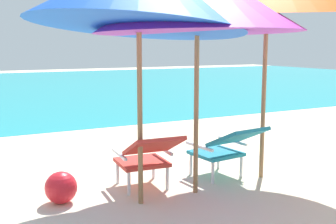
# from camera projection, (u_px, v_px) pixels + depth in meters

# --- Properties ---
(ground_plane) EXTENTS (40.00, 40.00, 0.00)m
(ground_plane) POSITION_uv_depth(u_px,v_px,m) (90.00, 125.00, 8.27)
(ground_plane) COLOR beige
(ocean_band) EXTENTS (40.00, 18.00, 0.01)m
(ocean_band) POSITION_uv_depth(u_px,v_px,m) (24.00, 87.00, 15.84)
(ocean_band) COLOR teal
(ocean_band) RESTS_ON ground_plane
(lounge_chair_left) EXTENTS (0.59, 0.91, 0.68)m
(lounge_chair_left) POSITION_uv_depth(u_px,v_px,m) (147.00, 155.00, 4.45)
(lounge_chair_left) COLOR red
(lounge_chair_left) RESTS_ON ground_plane
(lounge_chair_right) EXTENTS (0.63, 0.93, 0.68)m
(lounge_chair_right) POSITION_uv_depth(u_px,v_px,m) (226.00, 146.00, 4.85)
(lounge_chair_right) COLOR teal
(lounge_chair_right) RESTS_ON ground_plane
(beach_ball) EXTENTS (0.32, 0.32, 0.32)m
(beach_ball) POSITION_uv_depth(u_px,v_px,m) (61.00, 188.00, 4.15)
(beach_ball) COLOR red
(beach_ball) RESTS_ON ground_plane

